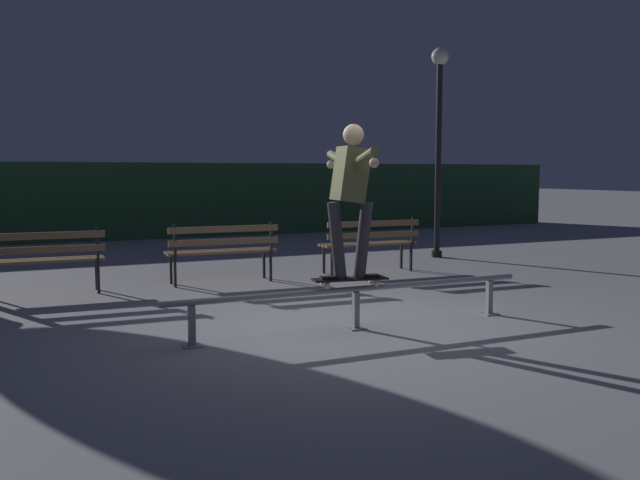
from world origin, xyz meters
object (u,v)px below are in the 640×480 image
lamp_post_right (439,125)px  park_bench_left_center (222,247)px  park_bench_leftmost (40,255)px  skateboarder (351,188)px  park_bench_right_center (370,240)px  grind_rail (356,296)px  skateboard (350,279)px

lamp_post_right → park_bench_left_center: bearing=-164.8°
lamp_post_right → park_bench_leftmost: bearing=-170.0°
skateboarder → lamp_post_right: size_ratio=0.40×
park_bench_right_center → lamp_post_right: 3.15m
lamp_post_right → skateboarder: bearing=-132.7°
grind_rail → park_bench_leftmost: 4.41m
park_bench_left_center → park_bench_right_center: (2.44, 0.00, 0.00)m
grind_rail → park_bench_left_center: size_ratio=2.49×
park_bench_leftmost → grind_rail: bearing=-49.7°
lamp_post_right → grind_rail: bearing=-132.3°
skateboard → lamp_post_right: lamp_post_right is taller
grind_rail → park_bench_left_center: bearing=96.8°
park_bench_left_center → skateboarder: bearing=-84.3°
skateboard → park_bench_left_center: park_bench_left_center is taller
grind_rail → lamp_post_right: (4.18, 4.60, 2.14)m
park_bench_leftmost → skateboard: bearing=-50.4°
grind_rail → park_bench_leftmost: park_bench_leftmost is taller
skateboard → park_bench_leftmost: size_ratio=0.50×
skateboard → park_bench_left_center: 3.37m
skateboarder → park_bench_left_center: (-0.34, 3.36, -0.92)m
skateboarder → park_bench_left_center: skateboarder is taller
grind_rail → park_bench_leftmost: size_ratio=2.49×
skateboarder → park_bench_left_center: size_ratio=0.97×
grind_rail → skateboarder: bearing=-179.6°
grind_rail → park_bench_left_center: 3.39m
park_bench_left_center → park_bench_right_center: 2.44m
grind_rail → lamp_post_right: size_ratio=1.03×
park_bench_right_center → park_bench_leftmost: bearing=180.0°
grind_rail → skateboard: skateboard is taller
skateboarder → park_bench_leftmost: 4.46m
skateboard → lamp_post_right: (4.25, 4.60, 1.96)m
skateboard → skateboarder: 0.94m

